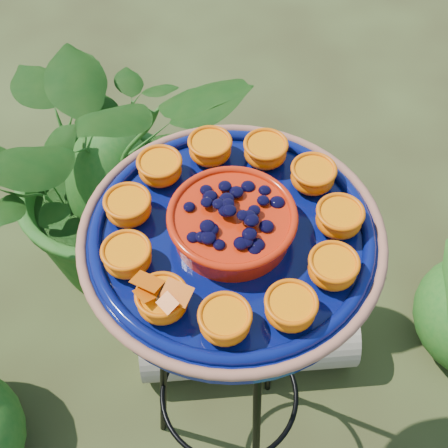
% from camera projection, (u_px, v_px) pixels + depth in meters
% --- Properties ---
extents(ground_plane, '(20.00, 20.00, 0.00)m').
position_uv_depth(ground_plane, '(199.00, 444.00, 1.70)').
color(ground_plane, black).
rests_on(ground_plane, ground).
extents(tripod_stand, '(0.40, 0.40, 0.90)m').
position_uv_depth(tripod_stand, '(230.00, 348.00, 1.28)').
color(tripod_stand, black).
rests_on(tripod_stand, ground).
extents(feeder_dish, '(0.56, 0.56, 0.11)m').
position_uv_depth(feeder_dish, '(232.00, 234.00, 0.96)').
color(feeder_dish, '#060E4F').
rests_on(feeder_dish, tripod_stand).
extents(driftwood_log, '(0.63, 0.46, 0.20)m').
position_uv_depth(driftwood_log, '(248.00, 339.00, 1.78)').
color(driftwood_log, tan).
rests_on(driftwood_log, ground).
extents(shrub_back_left, '(1.02, 1.01, 0.85)m').
position_uv_depth(shrub_back_left, '(109.00, 163.00, 1.75)').
color(shrub_back_left, '#185015').
rests_on(shrub_back_left, ground).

